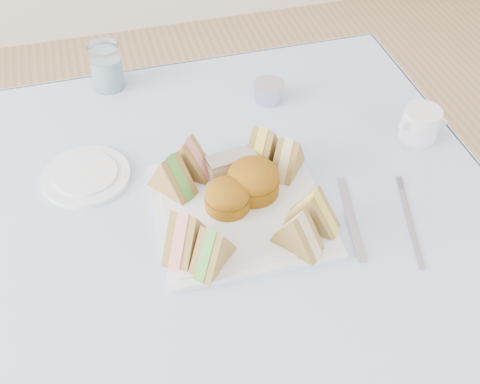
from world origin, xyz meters
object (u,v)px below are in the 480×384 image
object	(u,v)px
serving_plate	(240,210)
water_glass	(106,67)
table	(227,336)
creamer_jug	(420,124)

from	to	relation	value
serving_plate	water_glass	distance (m)	0.48
table	water_glass	world-z (taller)	water_glass
serving_plate	water_glass	bearing A→B (deg)	113.52
serving_plate	water_glass	xyz separation A→B (m)	(-0.18, 0.45, 0.04)
water_glass	table	bearing A→B (deg)	-72.68
table	serving_plate	xyz separation A→B (m)	(0.03, 0.01, 0.38)
table	creamer_jug	xyz separation A→B (m)	(0.43, 0.12, 0.41)
table	creamer_jug	world-z (taller)	creamer_jug
table	creamer_jug	bearing A→B (deg)	15.37
table	water_glass	distance (m)	0.64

